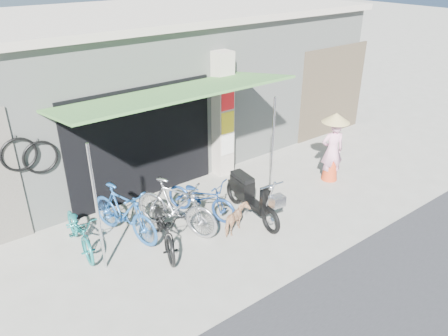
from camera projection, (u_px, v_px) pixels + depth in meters
ground at (262, 228)px, 8.74m from camera, size 80.00×80.00×0.00m
bicycle_shop at (136, 83)px, 11.55m from camera, size 12.30×5.30×3.66m
shop_pillar at (222, 115)px, 10.28m from camera, size 0.42×0.44×3.00m
awning at (175, 95)px, 8.29m from camera, size 4.60×1.88×2.72m
neighbour_right at (332, 92)px, 12.72m from camera, size 2.60×0.06×2.60m
bike_teal at (79, 230)px, 7.94m from camera, size 0.67×1.60×0.82m
bike_blue at (124, 212)px, 8.26m from camera, size 0.95×1.83×1.06m
bike_black at (164, 226)px, 7.99m from camera, size 1.10×1.79×0.89m
bike_silver at (176, 206)px, 8.42m from camera, size 1.24×1.88×1.10m
bike_navy at (201, 197)px, 8.96m from camera, size 1.15×1.72×0.86m
street_dog at (237, 220)px, 8.49m from camera, size 0.73×0.54×0.56m
moped at (251, 196)px, 8.92m from camera, size 0.53×1.86×1.05m
nun at (333, 147)px, 10.23m from camera, size 0.65×0.64×1.69m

